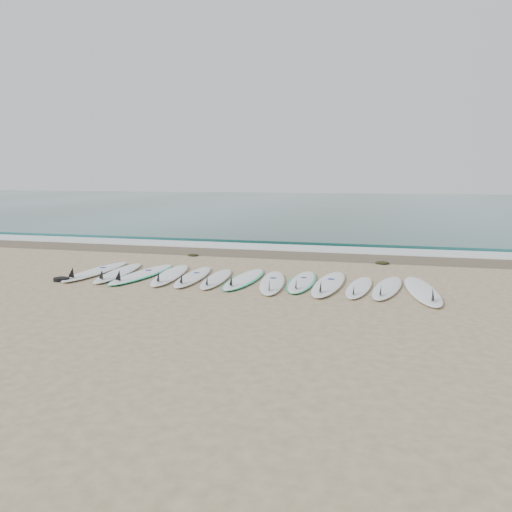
% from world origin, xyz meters
% --- Properties ---
extents(ground, '(120.00, 120.00, 0.00)m').
position_xyz_m(ground, '(0.00, 0.00, 0.00)').
color(ground, tan).
extents(ocean, '(120.00, 55.00, 0.03)m').
position_xyz_m(ocean, '(0.00, 32.50, 0.01)').
color(ocean, '#1E5350').
rests_on(ocean, ground).
extents(wet_sand_band, '(120.00, 1.80, 0.01)m').
position_xyz_m(wet_sand_band, '(0.00, 4.10, 0.01)').
color(wet_sand_band, brown).
rests_on(wet_sand_band, ground).
extents(foam_band, '(120.00, 1.40, 0.04)m').
position_xyz_m(foam_band, '(0.00, 5.50, 0.02)').
color(foam_band, silver).
rests_on(foam_band, ground).
extents(wave_crest, '(120.00, 1.00, 0.10)m').
position_xyz_m(wave_crest, '(0.00, 7.00, 0.05)').
color(wave_crest, '#1E5350').
rests_on(wave_crest, ground).
extents(surfboard_0, '(0.60, 2.81, 0.36)m').
position_xyz_m(surfboard_0, '(-3.93, -0.10, 0.06)').
color(surfboard_0, white).
rests_on(surfboard_0, ground).
extents(surfboard_1, '(0.87, 2.72, 0.34)m').
position_xyz_m(surfboard_1, '(-3.28, -0.12, 0.06)').
color(surfboard_1, white).
rests_on(surfboard_1, ground).
extents(surfboard_2, '(0.88, 2.83, 0.35)m').
position_xyz_m(surfboard_2, '(-2.64, -0.09, 0.05)').
color(surfboard_2, white).
rests_on(surfboard_2, ground).
extents(surfboard_3, '(0.99, 2.80, 0.35)m').
position_xyz_m(surfboard_3, '(-1.92, -0.04, 0.06)').
color(surfboard_3, white).
rests_on(surfboard_3, ground).
extents(surfboard_4, '(0.79, 2.63, 0.33)m').
position_xyz_m(surfboard_4, '(-1.30, -0.09, 0.06)').
color(surfboard_4, white).
rests_on(surfboard_4, ground).
extents(surfboard_5, '(0.72, 2.43, 0.31)m').
position_xyz_m(surfboard_5, '(-0.68, -0.16, 0.05)').
color(surfboard_5, white).
rests_on(surfboard_5, ground).
extents(surfboard_6, '(0.70, 2.62, 0.33)m').
position_xyz_m(surfboard_6, '(-0.04, -0.00, 0.05)').
color(surfboard_6, white).
rests_on(surfboard_6, ground).
extents(surfboard_7, '(0.95, 2.69, 0.34)m').
position_xyz_m(surfboard_7, '(0.69, -0.23, 0.06)').
color(surfboard_7, white).
rests_on(surfboard_7, ground).
extents(surfboard_8, '(0.66, 2.51, 0.32)m').
position_xyz_m(surfboard_8, '(1.32, 0.06, 0.05)').
color(surfboard_8, white).
rests_on(surfboard_8, ground).
extents(surfboard_9, '(0.74, 2.88, 0.37)m').
position_xyz_m(surfboard_9, '(1.95, -0.09, 0.06)').
color(surfboard_9, white).
rests_on(surfboard_9, ground).
extents(surfboard_10, '(0.67, 2.34, 0.30)m').
position_xyz_m(surfboard_10, '(2.63, -0.22, 0.05)').
color(surfboard_10, white).
rests_on(surfboard_10, ground).
extents(surfboard_11, '(0.88, 2.57, 0.32)m').
position_xyz_m(surfboard_11, '(3.22, -0.13, 0.06)').
color(surfboard_11, white).
rests_on(surfboard_11, ground).
extents(surfboard_12, '(0.93, 2.92, 0.37)m').
position_xyz_m(surfboard_12, '(3.95, -0.27, 0.06)').
color(surfboard_12, white).
rests_on(surfboard_12, ground).
extents(seaweed_near, '(0.34, 0.27, 0.07)m').
position_xyz_m(seaweed_near, '(-2.59, 3.15, 0.03)').
color(seaweed_near, black).
rests_on(seaweed_near, ground).
extents(seaweed_far, '(0.39, 0.31, 0.08)m').
position_xyz_m(seaweed_far, '(3.07, 3.18, 0.04)').
color(seaweed_far, black).
rests_on(seaweed_far, ground).
extents(leash_coil, '(0.46, 0.36, 0.11)m').
position_xyz_m(leash_coil, '(-4.18, -1.12, 0.05)').
color(leash_coil, black).
rests_on(leash_coil, ground).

